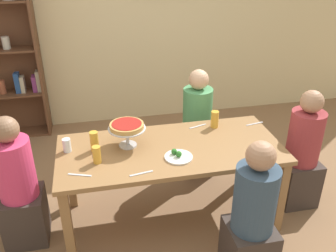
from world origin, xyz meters
The scene contains 18 objects.
ground_plane centered at (0.00, 0.00, 0.00)m, with size 12.00×12.00×0.00m, color #846042.
rear_partition centered at (0.00, 2.20, 1.40)m, with size 8.00×0.12×2.80m, color beige.
dining_table centered at (0.00, 0.00, 0.65)m, with size 1.86×0.84×0.74m.
diner_far_right centered at (0.44, 0.70, 0.49)m, with size 0.34×0.34×1.15m.
diner_head_west centered at (-1.24, 0.00, 0.49)m, with size 0.34×0.34×1.15m.
diner_near_right centered at (0.43, -0.74, 0.49)m, with size 0.34×0.34×1.15m.
diner_head_east centered at (1.23, -0.02, 0.49)m, with size 0.34×0.34×1.15m.
deep_dish_pizza_stand centered at (-0.34, 0.11, 0.91)m, with size 0.31×0.31×0.21m.
salad_plate_near_diner centered at (0.02, -0.17, 0.75)m, with size 0.22×0.22×0.06m.
salad_plate_far_diner centered at (0.68, -0.27, 0.76)m, with size 0.20×0.20×0.07m.
beer_glass_amber_tall centered at (0.47, 0.27, 0.82)m, with size 0.07×0.07×0.16m, color gold.
beer_glass_amber_short centered at (-0.61, -0.10, 0.81)m, with size 0.06×0.06×0.14m, color gold.
beer_glass_amber_spare centered at (-0.61, 0.09, 0.82)m, with size 0.07×0.07×0.17m, color gold.
water_glass_clear_near centered at (-0.84, 0.12, 0.80)m, with size 0.07×0.07×0.11m, color white.
cutlery_fork_near centered at (0.86, 0.25, 0.74)m, with size 0.18×0.02×0.01m, color silver.
cutlery_knife_near centered at (0.33, 0.31, 0.74)m, with size 0.18×0.02×0.01m, color silver.
cutlery_fork_far centered at (-0.30, -0.33, 0.74)m, with size 0.18×0.02×0.01m, color silver.
cutlery_knife_far centered at (-0.74, -0.25, 0.74)m, with size 0.18×0.02×0.01m, color silver.
Camera 1 is at (-0.58, -2.57, 2.31)m, focal length 39.43 mm.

